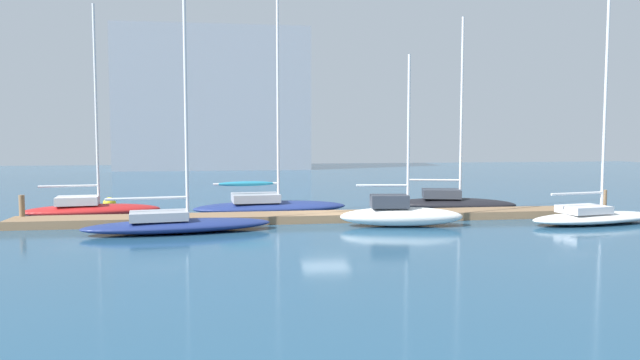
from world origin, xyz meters
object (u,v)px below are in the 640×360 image
sailboat_4 (452,202)px  sailboat_5 (594,214)px  harbor_building_distant (214,100)px  sailboat_3 (400,214)px  mooring_buoy_red (450,194)px  sailboat_0 (90,207)px  sailboat_1 (176,223)px  mooring_buoy_yellow (110,204)px  sailboat_2 (269,204)px

sailboat_4 → sailboat_5: size_ratio=0.93×
sailboat_5 → harbor_building_distant: size_ratio=0.50×
sailboat_5 → harbor_building_distant: 57.00m
harbor_building_distant → sailboat_3: bearing=-78.7°
sailboat_3 → harbor_building_distant: harbor_building_distant is taller
mooring_buoy_red → sailboat_4: bearing=-109.4°
sailboat_0 → sailboat_1: size_ratio=1.08×
sailboat_5 → mooring_buoy_red: (-3.34, 11.60, -0.09)m
sailboat_4 → mooring_buoy_red: (2.07, 5.89, -0.18)m
sailboat_1 → mooring_buoy_yellow: sailboat_1 is taller
sailboat_0 → mooring_buoy_red: size_ratio=15.13×
mooring_buoy_yellow → mooring_buoy_red: mooring_buoy_red is taller
sailboat_5 → mooring_buoy_red: sailboat_5 is taller
sailboat_4 → mooring_buoy_red: bearing=84.3°
sailboat_3 → sailboat_5: bearing=4.0°
sailboat_4 → sailboat_1: bearing=-147.2°
sailboat_1 → mooring_buoy_yellow: 10.25m
sailboat_5 → sailboat_4: bearing=122.9°
sailboat_4 → mooring_buoy_yellow: bearing=-176.7°
sailboat_3 → sailboat_2: bearing=144.5°
mooring_buoy_yellow → sailboat_4: bearing=-10.3°
sailboat_1 → mooring_buoy_red: sailboat_1 is taller
sailboat_4 → sailboat_0: bearing=-168.2°
sailboat_5 → mooring_buoy_yellow: size_ratio=16.12×
sailboat_4 → harbor_building_distant: harbor_building_distant is taller
sailboat_1 → harbor_building_distant: harbor_building_distant is taller
sailboat_1 → mooring_buoy_red: bearing=24.9°
sailboat_1 → harbor_building_distant: bearing=81.6°
sailboat_3 → sailboat_5: sailboat_5 is taller
sailboat_5 → mooring_buoy_yellow: 27.32m
sailboat_2 → mooring_buoy_yellow: sailboat_2 is taller
sailboat_4 → mooring_buoy_yellow: (-20.23, 3.69, -0.18)m
mooring_buoy_yellow → sailboat_0: bearing=-98.3°
harbor_building_distant → sailboat_5: bearing=-68.7°
sailboat_1 → harbor_building_distant: 52.91m
sailboat_1 → sailboat_5: 20.93m
sailboat_4 → sailboat_5: sailboat_5 is taller
sailboat_2 → sailboat_3: size_ratio=1.47×
sailboat_5 → sailboat_1: bearing=168.6°
sailboat_4 → harbor_building_distant: size_ratio=0.47×
harbor_building_distant → mooring_buoy_red: bearing=-67.3°
sailboat_3 → mooring_buoy_yellow: size_ratio=11.12×
sailboat_0 → sailboat_2: bearing=-7.5°
sailboat_0 → sailboat_1: 7.97m
sailboat_1 → mooring_buoy_yellow: size_ratio=14.21×
sailboat_4 → sailboat_5: bearing=-32.9°
sailboat_1 → mooring_buoy_red: size_ratio=14.06×
sailboat_4 → sailboat_5: 7.87m
sailboat_0 → mooring_buoy_red: bearing=6.1°
sailboat_0 → sailboat_1: bearing=-56.5°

